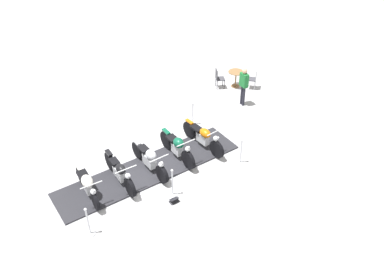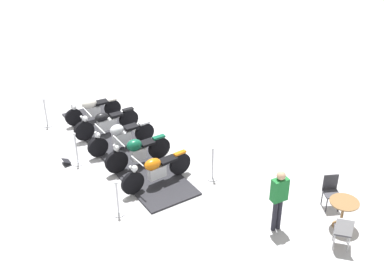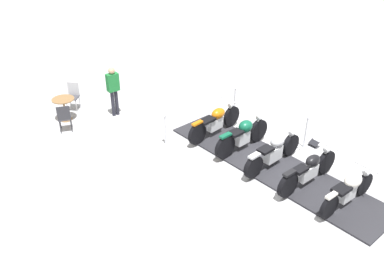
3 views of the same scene
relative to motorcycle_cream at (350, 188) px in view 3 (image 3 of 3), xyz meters
name	(u,v)px [view 3 (image 3 of 3)]	position (x,y,z in m)	size (l,w,h in m)	color
ground_plane	(271,167)	(-1.65, -1.59, -0.53)	(80.00, 80.00, 0.00)	#B2B2B7
display_platform	(271,166)	(-1.65, -1.59, -0.50)	(6.77, 1.59, 0.05)	#28282D
motorcycle_cream	(350,188)	(0.00, 0.00, 0.00)	(1.37, 1.63, 0.89)	black
motorcycle_black	(309,170)	(-0.83, -0.79, -0.04)	(1.59, 1.79, 0.98)	black
motorcycle_chrome	(274,151)	(-1.67, -1.57, -0.03)	(1.69, 1.74, 0.95)	black
motorcycle_forest	(243,134)	(-2.51, -2.34, 0.01)	(1.55, 1.65, 1.03)	black
motorcycle_copper	(216,121)	(-3.35, -3.12, 0.00)	(1.73, 1.64, 1.00)	black
stanchion_right_mid	(305,139)	(-2.67, -0.49, -0.21)	(0.35, 0.35, 1.08)	silver
stanchion_right_rear	(234,107)	(-4.78, -2.45, -0.23)	(0.35, 0.35, 1.02)	silver
stanchion_left_rear	(165,136)	(-2.74, -4.65, -0.23)	(0.36, 0.36, 1.03)	silver
info_placard	(314,145)	(-2.77, -0.16, -0.47)	(0.37, 0.36, 0.18)	#333338
cafe_table	(64,104)	(-4.28, -8.14, 0.05)	(0.73, 0.73, 0.77)	olive
cafe_chair_near_table	(73,95)	(-5.10, -8.06, 0.02)	(0.43, 0.43, 0.97)	#B7B7BC
cafe_chair_across_table	(64,117)	(-3.49, -7.90, 0.00)	(0.50, 0.50, 0.94)	#2D2D33
bystander_person	(113,87)	(-4.67, -6.52, 0.51)	(0.42, 0.45, 1.73)	#23232D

